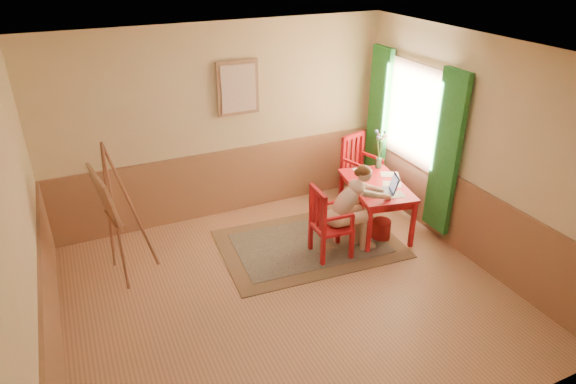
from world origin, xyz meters
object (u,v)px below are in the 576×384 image
figure (351,206)px  table (376,190)px  chair_back (359,169)px  easel (109,201)px  chair_left (328,223)px  laptop (384,189)px

figure → table: bearing=28.1°
chair_back → figure: figure is taller
easel → chair_back: bearing=7.7°
chair_left → laptop: chair_left is taller
chair_left → figure: 0.37m
chair_back → laptop: size_ratio=2.34×
table → figure: bearing=-151.9°
table → chair_back: chair_back is taller
chair_left → chair_back: 1.67m
chair_back → easel: 3.80m
easel → figure: bearing=-13.1°
table → easel: 3.51m
table → chair_left: chair_left is taller
figure → easel: bearing=166.9°
chair_back → figure: size_ratio=0.89×
table → chair_back: bearing=73.0°
table → figure: figure is taller
easel → table: bearing=-5.7°
chair_back → laptop: chair_back is taller
chair_left → table: bearing=18.7°
easel → laptop: bearing=-9.9°
laptop → easel: easel is taller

